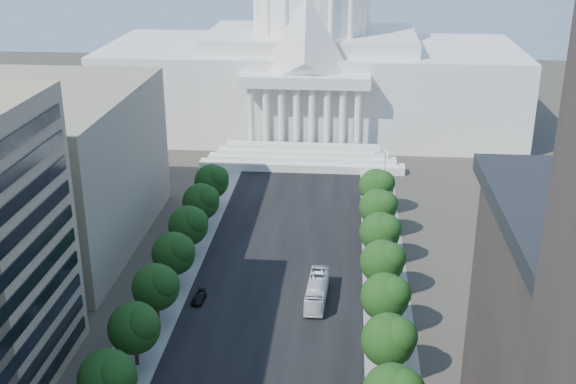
# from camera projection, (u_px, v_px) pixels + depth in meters

# --- Properties ---
(road_asphalt) EXTENTS (30.00, 260.00, 0.01)m
(road_asphalt) POSITION_uv_depth(u_px,v_px,m) (280.00, 273.00, 131.49)
(road_asphalt) COLOR black
(road_asphalt) RESTS_ON ground
(sidewalk_left) EXTENTS (8.00, 260.00, 0.02)m
(sidewalk_left) POSITION_uv_depth(u_px,v_px,m) (178.00, 269.00, 133.01)
(sidewalk_left) COLOR gray
(sidewalk_left) RESTS_ON ground
(sidewalk_right) EXTENTS (8.00, 260.00, 0.02)m
(sidewalk_right) POSITION_uv_depth(u_px,v_px,m) (385.00, 277.00, 129.97)
(sidewalk_right) COLOR gray
(sidewalk_right) RESTS_ON ground
(capitol) EXTENTS (120.00, 56.00, 73.00)m
(capitol) POSITION_uv_depth(u_px,v_px,m) (311.00, 62.00, 212.24)
(capitol) COLOR white
(capitol) RESTS_ON ground
(office_block_left_far) EXTENTS (38.00, 52.00, 30.00)m
(office_block_left_far) POSITION_uv_depth(u_px,v_px,m) (37.00, 170.00, 139.15)
(office_block_left_far) COLOR gray
(office_block_left_far) RESTS_ON ground
(tree_l_d) EXTENTS (7.79, 7.60, 9.97)m
(tree_l_d) POSITION_uv_depth(u_px,v_px,m) (109.00, 378.00, 91.41)
(tree_l_d) COLOR #33261C
(tree_l_d) RESTS_ON ground
(tree_l_e) EXTENTS (7.79, 7.60, 9.97)m
(tree_l_e) POSITION_uv_depth(u_px,v_px,m) (136.00, 327.00, 102.54)
(tree_l_e) COLOR #33261C
(tree_l_e) RESTS_ON ground
(tree_l_f) EXTENTS (7.79, 7.60, 9.97)m
(tree_l_f) POSITION_uv_depth(u_px,v_px,m) (157.00, 286.00, 113.67)
(tree_l_f) COLOR #33261C
(tree_l_f) RESTS_ON ground
(tree_l_g) EXTENTS (7.79, 7.60, 9.97)m
(tree_l_g) POSITION_uv_depth(u_px,v_px,m) (175.00, 253.00, 124.81)
(tree_l_g) COLOR #33261C
(tree_l_g) RESTS_ON ground
(tree_l_h) EXTENTS (7.79, 7.60, 9.97)m
(tree_l_h) POSITION_uv_depth(u_px,v_px,m) (190.00, 225.00, 135.94)
(tree_l_h) COLOR #33261C
(tree_l_h) RESTS_ON ground
(tree_l_i) EXTENTS (7.79, 7.60, 9.97)m
(tree_l_i) POSITION_uv_depth(u_px,v_px,m) (202.00, 201.00, 147.08)
(tree_l_i) COLOR #33261C
(tree_l_i) RESTS_ON ground
(tree_l_j) EXTENTS (7.79, 7.60, 9.97)m
(tree_l_j) POSITION_uv_depth(u_px,v_px,m) (213.00, 180.00, 158.21)
(tree_l_j) COLOR #33261C
(tree_l_j) RESTS_ON ground
(tree_r_e) EXTENTS (7.79, 7.60, 9.97)m
(tree_r_e) POSITION_uv_depth(u_px,v_px,m) (391.00, 339.00, 99.65)
(tree_r_e) COLOR #33261C
(tree_r_e) RESTS_ON ground
(tree_r_f) EXTENTS (7.79, 7.60, 9.97)m
(tree_r_f) POSITION_uv_depth(u_px,v_px,m) (387.00, 296.00, 110.79)
(tree_r_f) COLOR #33261C
(tree_r_f) RESTS_ON ground
(tree_r_g) EXTENTS (7.79, 7.60, 9.97)m
(tree_r_g) POSITION_uv_depth(u_px,v_px,m) (384.00, 261.00, 121.92)
(tree_r_g) COLOR #33261C
(tree_r_g) RESTS_ON ground
(tree_r_h) EXTENTS (7.79, 7.60, 9.97)m
(tree_r_h) POSITION_uv_depth(u_px,v_px,m) (382.00, 231.00, 133.05)
(tree_r_h) COLOR #33261C
(tree_r_h) RESTS_ON ground
(tree_r_i) EXTENTS (7.79, 7.60, 9.97)m
(tree_r_i) POSITION_uv_depth(u_px,v_px,m) (380.00, 207.00, 144.19)
(tree_r_i) COLOR #33261C
(tree_r_i) RESTS_ON ground
(tree_r_j) EXTENTS (7.79, 7.60, 9.97)m
(tree_r_j) POSITION_uv_depth(u_px,v_px,m) (378.00, 185.00, 155.32)
(tree_r_j) COLOR #33261C
(tree_r_j) RESTS_ON ground
(streetlight_c) EXTENTS (2.61, 0.44, 9.00)m
(streetlight_c) POSITION_uv_depth(u_px,v_px,m) (402.00, 343.00, 99.94)
(streetlight_c) COLOR gray
(streetlight_c) RESTS_ON ground
(streetlight_d) EXTENTS (2.61, 0.44, 9.00)m
(streetlight_d) POSITION_uv_depth(u_px,v_px,m) (393.00, 261.00, 123.13)
(streetlight_d) COLOR gray
(streetlight_d) RESTS_ON ground
(streetlight_e) EXTENTS (2.61, 0.44, 9.00)m
(streetlight_e) POSITION_uv_depth(u_px,v_px,m) (387.00, 206.00, 146.33)
(streetlight_e) COLOR gray
(streetlight_e) RESTS_ON ground
(streetlight_f) EXTENTS (2.61, 0.44, 9.00)m
(streetlight_f) POSITION_uv_depth(u_px,v_px,m) (383.00, 165.00, 169.52)
(streetlight_f) COLOR gray
(streetlight_f) RESTS_ON ground
(car_dark_b) EXTENTS (2.14, 4.64, 1.31)m
(car_dark_b) POSITION_uv_depth(u_px,v_px,m) (199.00, 298.00, 121.81)
(car_dark_b) COLOR black
(car_dark_b) RESTS_ON ground
(city_bus) EXTENTS (3.73, 13.30, 3.67)m
(city_bus) POSITION_uv_depth(u_px,v_px,m) (317.00, 291.00, 121.77)
(city_bus) COLOR white
(city_bus) RESTS_ON ground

